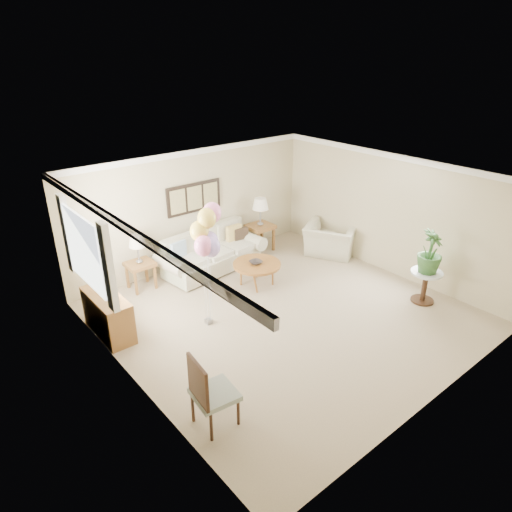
# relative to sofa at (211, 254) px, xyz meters

# --- Properties ---
(ground_plane) EXTENTS (6.00, 6.00, 0.00)m
(ground_plane) POSITION_rel_sofa_xyz_m (-0.05, -2.47, -0.35)
(ground_plane) COLOR tan
(room_shell) EXTENTS (6.04, 6.04, 2.60)m
(room_shell) POSITION_rel_sofa_xyz_m (-0.15, -2.38, 1.27)
(room_shell) COLOR #C5B68D
(room_shell) RESTS_ON ground
(wall_art_triptych) EXTENTS (1.35, 0.06, 0.65)m
(wall_art_triptych) POSITION_rel_sofa_xyz_m (-0.05, 0.49, 1.20)
(wall_art_triptych) COLOR black
(wall_art_triptych) RESTS_ON ground
(sofa) EXTENTS (2.51, 1.15, 0.89)m
(sofa) POSITION_rel_sofa_xyz_m (0.00, 0.00, 0.00)
(sofa) COLOR #C5B49C
(sofa) RESTS_ON ground
(end_table_left) EXTENTS (0.54, 0.49, 0.59)m
(end_table_left) POSITION_rel_sofa_xyz_m (-1.63, 0.16, 0.14)
(end_table_left) COLOR #905B32
(end_table_left) RESTS_ON ground
(end_table_right) EXTENTS (0.60, 0.55, 0.66)m
(end_table_right) POSITION_rel_sofa_xyz_m (1.51, 0.09, 0.20)
(end_table_right) COLOR #905B32
(end_table_right) RESTS_ON ground
(lamp_left) EXTENTS (0.34, 0.34, 0.60)m
(lamp_left) POSITION_rel_sofa_xyz_m (-1.63, 0.16, 0.69)
(lamp_left) COLOR gray
(lamp_left) RESTS_ON end_table_left
(lamp_right) EXTENTS (0.38, 0.38, 0.67)m
(lamp_right) POSITION_rel_sofa_xyz_m (1.51, 0.09, 0.81)
(lamp_right) COLOR gray
(lamp_right) RESTS_ON end_table_right
(coffee_table) EXTENTS (1.00, 1.00, 0.50)m
(coffee_table) POSITION_rel_sofa_xyz_m (0.29, -1.24, 0.11)
(coffee_table) COLOR brown
(coffee_table) RESTS_ON ground
(decor_bowl) EXTENTS (0.26, 0.26, 0.06)m
(decor_bowl) POSITION_rel_sofa_xyz_m (0.26, -1.25, 0.18)
(decor_bowl) COLOR black
(decor_bowl) RESTS_ON coffee_table
(armchair) EXTENTS (1.40, 1.47, 0.74)m
(armchair) POSITION_rel_sofa_xyz_m (2.64, -1.16, 0.02)
(armchair) COLOR #C5B49C
(armchair) RESTS_ON ground
(side_table) EXTENTS (0.60, 0.60, 0.65)m
(side_table) POSITION_rel_sofa_xyz_m (2.37, -3.84, 0.14)
(side_table) COLOR silver
(side_table) RESTS_ON ground
(potted_plant) EXTENTS (0.56, 0.56, 0.84)m
(potted_plant) POSITION_rel_sofa_xyz_m (2.35, -3.84, 0.72)
(potted_plant) COLOR #2E5529
(potted_plant) RESTS_ON side_table
(accent_chair) EXTENTS (0.60, 0.60, 1.10)m
(accent_chair) POSITION_rel_sofa_xyz_m (-2.67, -3.86, 0.22)
(accent_chair) COLOR gray
(accent_chair) RESTS_ON ground
(credenza) EXTENTS (0.46, 1.20, 0.74)m
(credenza) POSITION_rel_sofa_xyz_m (-2.80, -0.97, 0.02)
(credenza) COLOR #905B32
(credenza) RESTS_ON ground
(vase_white) EXTENTS (0.24, 0.24, 0.19)m
(vase_white) POSITION_rel_sofa_xyz_m (-2.79, -1.23, 0.48)
(vase_white) COLOR silver
(vase_white) RESTS_ON credenza
(vase_sage) EXTENTS (0.22, 0.22, 0.19)m
(vase_sage) POSITION_rel_sofa_xyz_m (-2.79, -0.76, 0.48)
(vase_sage) COLOR #B7B8B6
(vase_sage) RESTS_ON credenza
(balloon_cluster) EXTENTS (0.63, 0.52, 2.23)m
(balloon_cluster) POSITION_rel_sofa_xyz_m (-1.27, -1.84, 1.40)
(balloon_cluster) COLOR gray
(balloon_cluster) RESTS_ON ground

